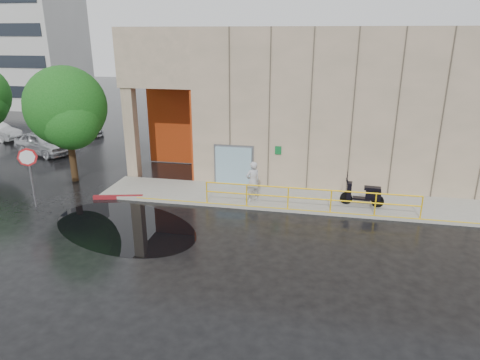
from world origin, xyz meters
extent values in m
plane|color=black|center=(0.00, 0.00, 0.00)|extent=(120.00, 120.00, 0.00)
cube|color=gray|center=(4.00, 4.50, 0.07)|extent=(20.00, 3.00, 0.15)
cube|color=gray|center=(6.00, 11.00, 4.00)|extent=(16.00, 10.00, 8.00)
cube|color=gray|center=(-4.00, 11.00, 6.50)|extent=(4.00, 10.00, 3.00)
cube|color=gray|center=(-5.60, 6.40, 2.50)|extent=(0.60, 0.60, 5.00)
cube|color=#AB2E0F|center=(-4.00, 9.50, 2.50)|extent=(3.80, 0.15, 4.90)
cube|color=#AB2E0F|center=(-2.05, 7.75, 2.50)|extent=(0.10, 3.50, 4.90)
cube|color=#89AABA|center=(0.20, 5.88, 1.15)|extent=(1.90, 0.10, 2.00)
cube|color=slate|center=(0.20, 5.96, 1.15)|extent=(2.10, 0.06, 2.20)
cube|color=#0D5C27|center=(2.50, 5.94, 2.10)|extent=(0.32, 0.04, 0.42)
cylinder|color=yellow|center=(4.25, 3.15, 1.15)|extent=(9.50, 0.06, 0.06)
cylinder|color=yellow|center=(4.25, 3.15, 0.70)|extent=(9.50, 0.06, 0.06)
cube|color=#B3B3AE|center=(-28.00, 28.00, 7.50)|extent=(12.00, 8.00, 15.00)
imported|color=#BABABF|center=(1.59, 3.72, 1.12)|extent=(0.85, 0.80, 1.95)
cylinder|color=black|center=(5.91, 4.22, 0.43)|extent=(0.57, 0.16, 0.56)
cylinder|color=black|center=(7.31, 4.10, 0.43)|extent=(0.57, 0.16, 0.56)
cylinder|color=slate|center=(-8.32, 1.41, 1.24)|extent=(0.08, 0.08, 2.48)
cylinder|color=red|center=(-8.32, 1.38, 2.42)|extent=(0.73, 0.51, 0.86)
cylinder|color=white|center=(-8.32, 1.36, 2.42)|extent=(0.57, 0.39, 0.68)
cube|color=maroon|center=(-5.00, 3.10, 0.09)|extent=(2.38, 0.74, 0.18)
cube|color=black|center=(-3.28, 0.20, 0.00)|extent=(8.23, 6.88, 0.01)
imported|color=silver|center=(-13.65, 9.74, 0.75)|extent=(4.75, 3.21, 1.50)
imported|color=#9A9DA0|center=(-14.43, 14.56, 0.67)|extent=(4.95, 3.59, 1.33)
cylinder|color=black|center=(-8.56, 5.17, 1.41)|extent=(0.36, 0.36, 2.82)
sphere|color=#1C5016|center=(-8.56, 5.17, 4.08)|extent=(4.18, 4.18, 4.18)
sphere|color=#1C5016|center=(-8.00, 4.57, 3.45)|extent=(2.93, 2.93, 2.93)
camera|label=1|loc=(4.66, -14.90, 7.71)|focal=32.00mm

